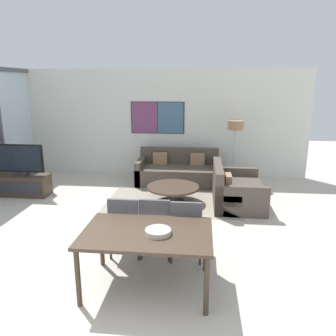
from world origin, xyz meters
TOP-DOWN VIEW (x-y plane):
  - ground_plane at (0.00, 0.00)m, footprint 24.00×24.00m
  - wall_back at (0.00, 5.95)m, footprint 7.94×0.09m
  - area_rug at (0.66, 3.79)m, footprint 2.78×1.66m
  - tv_console at (-2.75, 3.89)m, footprint 1.25×0.48m
  - television at (-2.75, 3.89)m, footprint 1.14×0.20m
  - sofa_main at (0.66, 5.24)m, footprint 2.01×1.00m
  - sofa_side at (1.92, 3.82)m, footprint 1.00×1.52m
  - coffee_table at (0.66, 3.79)m, footprint 1.09×1.09m
  - dining_table at (0.62, 0.80)m, footprint 1.53×0.99m
  - dining_chair_left at (0.19, 1.52)m, footprint 0.46×0.46m
  - dining_chair_centre at (0.62, 1.54)m, footprint 0.46×0.46m
  - dining_chair_right at (1.05, 1.49)m, footprint 0.46×0.46m
  - fruit_bowl at (0.76, 0.75)m, footprint 0.30×0.30m
  - floor_lamp at (2.03, 5.30)m, footprint 0.39×0.39m

SIDE VIEW (x-z plane):
  - ground_plane at x=0.00m, z-range 0.00..0.00m
  - area_rug at x=0.66m, z-range 0.00..0.01m
  - tv_console at x=-2.75m, z-range 0.00..0.47m
  - coffee_table at x=0.66m, z-range 0.09..0.44m
  - sofa_side at x=1.92m, z-range -0.14..0.68m
  - sofa_main at x=0.66m, z-range -0.14..0.68m
  - dining_chair_left at x=0.19m, z-range 0.06..0.96m
  - dining_chair_centre at x=0.62m, z-range 0.06..0.96m
  - dining_chair_right at x=1.05m, z-range 0.06..0.96m
  - dining_table at x=0.62m, z-range 0.30..1.03m
  - fruit_bowl at x=0.76m, z-range 0.74..0.80m
  - television at x=-2.75m, z-range 0.46..1.15m
  - floor_lamp at x=2.03m, z-range 0.57..2.14m
  - wall_back at x=0.00m, z-range 0.00..2.80m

